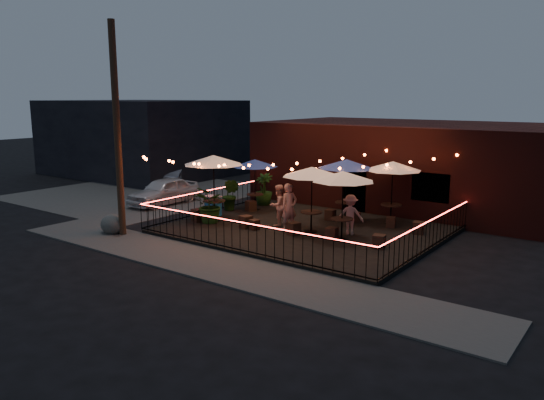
{
  "coord_description": "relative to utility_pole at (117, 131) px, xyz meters",
  "views": [
    {
      "loc": [
        11.02,
        -15.1,
        5.28
      ],
      "look_at": [
        -1.32,
        1.58,
        1.21
      ],
      "focal_mm": 35.0,
      "sensor_mm": 36.0,
      "label": 1
    }
  ],
  "objects": [
    {
      "name": "ground",
      "position": [
        5.4,
        2.6,
        -4.0
      ],
      "size": [
        110.0,
        110.0,
        0.0
      ],
      "primitive_type": "plane",
      "color": "black",
      "rests_on": "ground"
    },
    {
      "name": "patio",
      "position": [
        5.4,
        4.6,
        -3.92
      ],
      "size": [
        10.0,
        8.0,
        0.15
      ],
      "primitive_type": "cube",
      "color": "black",
      "rests_on": "ground"
    },
    {
      "name": "sidewalk",
      "position": [
        5.4,
        -0.65,
        -3.98
      ],
      "size": [
        18.0,
        2.5,
        0.05
      ],
      "primitive_type": "cube",
      "color": "#43413E",
      "rests_on": "ground"
    },
    {
      "name": "parking_lot",
      "position": [
        -6.6,
        6.6,
        -3.99
      ],
      "size": [
        11.0,
        12.0,
        0.02
      ],
      "primitive_type": "cube",
      "color": "#43413E",
      "rests_on": "ground"
    },
    {
      "name": "brick_building",
      "position": [
        6.4,
        12.59,
        -2.0
      ],
      "size": [
        14.0,
        8.0,
        4.0
      ],
      "color": "black",
      "rests_on": "ground"
    },
    {
      "name": "background_building",
      "position": [
        -12.6,
        11.6,
        -1.5
      ],
      "size": [
        12.0,
        9.0,
        5.0
      ],
      "primitive_type": "cube",
      "color": "black",
      "rests_on": "ground"
    },
    {
      "name": "utility_pole",
      "position": [
        0.0,
        0.0,
        0.0
      ],
      "size": [
        0.26,
        0.26,
        8.0
      ],
      "primitive_type": "cylinder",
      "color": "#392417",
      "rests_on": "ground"
    },
    {
      "name": "fence_front",
      "position": [
        5.4,
        0.6,
        -3.34
      ],
      "size": [
        10.0,
        0.04,
        1.04
      ],
      "color": "black",
      "rests_on": "patio"
    },
    {
      "name": "fence_left",
      "position": [
        0.4,
        4.6,
        -3.34
      ],
      "size": [
        0.04,
        8.0,
        1.04
      ],
      "rotation": [
        0.0,
        0.0,
        1.57
      ],
      "color": "black",
      "rests_on": "patio"
    },
    {
      "name": "fence_right",
      "position": [
        10.4,
        4.6,
        -3.34
      ],
      "size": [
        0.04,
        8.0,
        1.04
      ],
      "rotation": [
        0.0,
        0.0,
        1.57
      ],
      "color": "black",
      "rests_on": "patio"
    },
    {
      "name": "festoon_lights",
      "position": [
        4.39,
        4.3,
        -1.48
      ],
      "size": [
        10.02,
        8.72,
        1.32
      ],
      "color": "#FF511B",
      "rests_on": "ground"
    },
    {
      "name": "cafe_table_0",
      "position": [
        1.6,
        3.48,
        -1.33
      ],
      "size": [
        3.32,
        3.32,
        2.76
      ],
      "rotation": [
        0.0,
        0.0,
        0.43
      ],
      "color": "black",
      "rests_on": "patio"
    },
    {
      "name": "cafe_table_1",
      "position": [
        1.6,
        6.22,
        -1.73
      ],
      "size": [
        2.37,
        2.37,
        2.33
      ],
      "rotation": [
        0.0,
        0.0,
        -0.13
      ],
      "color": "black",
      "rests_on": "patio"
    },
    {
      "name": "cafe_table_2",
      "position": [
        5.85,
        4.32,
        -1.55
      ],
      "size": [
        2.44,
        2.44,
        2.52
      ],
      "rotation": [
        0.0,
        0.0,
        0.07
      ],
      "color": "black",
      "rests_on": "patio"
    },
    {
      "name": "cafe_table_3",
      "position": [
        6.03,
        6.69,
        -1.48
      ],
      "size": [
        3.08,
        3.08,
        2.59
      ],
      "rotation": [
        0.0,
        0.0,
        0.4
      ],
      "color": "black",
      "rests_on": "patio"
    },
    {
      "name": "cafe_table_4",
      "position": [
        7.34,
        4.04,
        -1.56
      ],
      "size": [
        2.46,
        2.46,
        2.51
      ],
      "rotation": [
        0.0,
        0.0,
        0.09
      ],
      "color": "black",
      "rests_on": "patio"
    },
    {
      "name": "cafe_table_5",
      "position": [
        7.75,
        7.4,
        -1.51
      ],
      "size": [
        2.59,
        2.59,
        2.56
      ],
      "rotation": [
        0.0,
        0.0,
        -0.12
      ],
      "color": "black",
      "rests_on": "patio"
    },
    {
      "name": "bistro_chair_0",
      "position": [
        1.13,
        2.97,
        -3.59
      ],
      "size": [
        0.52,
        0.52,
        0.52
      ],
      "primitive_type": "cube",
      "rotation": [
        0.0,
        0.0,
        -0.22
      ],
      "color": "black",
      "rests_on": "patio"
    },
    {
      "name": "bistro_chair_1",
      "position": [
        3.45,
        3.29,
        -3.61
      ],
      "size": [
        0.48,
        0.48,
        0.49
      ],
      "primitive_type": "cube",
      "rotation": [
        0.0,
        0.0,
        2.97
      ],
      "color": "black",
      "rests_on": "patio"
    },
    {
      "name": "bistro_chair_2",
      "position": [
        1.63,
        5.87,
        -3.62
      ],
      "size": [
        0.5,
        0.5,
        0.46
      ],
      "primitive_type": "cube",
      "rotation": [
        0.0,
        0.0,
        -0.34
      ],
      "color": "black",
      "rests_on": "patio"
    },
    {
      "name": "bistro_chair_3",
      "position": [
        3.03,
        6.34,
        -3.63
      ],
      "size": [
        0.46,
        0.46,
        0.44
      ],
      "primitive_type": "cube",
      "rotation": [
        0.0,
        0.0,
        2.88
      ],
      "color": "black",
      "rests_on": "patio"
    },
    {
      "name": "bistro_chair_4",
      "position": [
        3.89,
        3.26,
        -3.65
      ],
      "size": [
        0.39,
        0.39,
        0.4
      ],
      "primitive_type": "cube",
      "rotation": [
        0.0,
        0.0,
        -0.2
      ],
      "color": "black",
      "rests_on": "patio"
    },
    {
      "name": "bistro_chair_5",
      "position": [
        5.57,
        3.55,
        -3.61
      ],
      "size": [
        0.49,
        0.49,
        0.47
      ],
      "primitive_type": "cube",
      "rotation": [
        0.0,
        0.0,
        2.87
      ],
      "color": "black",
      "rests_on": "patio"
    },
    {
      "name": "bistro_chair_6",
      "position": [
        5.45,
        6.47,
        -3.63
      ],
      "size": [
        0.39,
        0.39,
        0.44
      ],
      "primitive_type": "cube",
      "rotation": [
        0.0,
        0.0,
        0.05
      ],
      "color": "black",
      "rests_on": "patio"
    },
    {
      "name": "bistro_chair_7",
      "position": [
        6.46,
        6.7,
        -3.63
      ],
      "size": [
        0.48,
        0.48,
        0.44
      ],
      "primitive_type": "cube",
      "rotation": [
        0.0,
        0.0,
        2.79
      ],
      "color": "black",
      "rests_on": "patio"
    },
    {
      "name": "bistro_chair_8",
      "position": [
        7.08,
        3.78,
        -3.62
      ],
      "size": [
        0.42,
        0.42,
        0.45
      ],
      "primitive_type": "cube",
      "rotation": [
        0.0,
        0.0,
        0.1
      ],
      "color": "black",
      "rests_on": "patio"
    },
    {
      "name": "bistro_chair_9",
      "position": [
        8.95,
        3.76,
        -3.61
      ],
      "size": [
        0.48,
        0.48,
        0.48
      ],
      "primitive_type": "cube",
      "rotation": [
        0.0,
        0.0,
        3.36
      ],
      "color": "black",
      "rests_on": "patio"
    },
    {
      "name": "bistro_chair_10",
      "position": [
        8.02,
        6.8,
        -3.64
      ],
      "size": [
        0.44,
        0.44,
        0.41
      ],
      "primitive_type": "cube",
      "rotation": [
        0.0,
        0.0,
        0.31
      ],
      "color": "black",
      "rests_on": "patio"
    },
    {
      "name": "bistro_chair_11",
      "position": [
        9.31,
        6.44,
        -3.61
      ],
      "size": [
        0.48,
        0.48,
        0.47
      ],
      "primitive_type": "cube",
      "rotation": [
        0.0,
        0.0,
        3.38
      ],
      "color": "black",
      "rests_on": "patio"
    },
    {
      "name": "patron_a",
      "position": [
        5.09,
        3.93,
        -2.92
      ],
      "size": [
        0.67,
        0.79,
        1.85
      ],
      "primitive_type": "imported",
      "rotation": [
        0.0,
        0.0,
        1.17
      ],
      "color": "#CEAE83",
      "rests_on": "patio"
    },
    {
      "name": "patron_b",
      "position": [
        4.25,
        4.37,
        -3.02
      ],
      "size": [
        0.79,
        0.92,
        1.67
      ],
      "primitive_type": "imported",
      "rotation": [
        0.0,
        0.0,
        -1.78
      ],
      "color": "beige",
      "rests_on": "patio"
    },
    {
      "name": "patron_c",
      "position": [
        7.25,
        4.84,
        -3.09
      ],
      "size": [
        1.13,
        0.91,
        1.53
      ],
      "primitive_type": "imported",
      "rotation": [
        0.0,
        0.0,
        3.55
      ],
      "color": "tan",
      "rests_on": "patio"
    },
    {
      "name": "potted_shrub_a",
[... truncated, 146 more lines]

